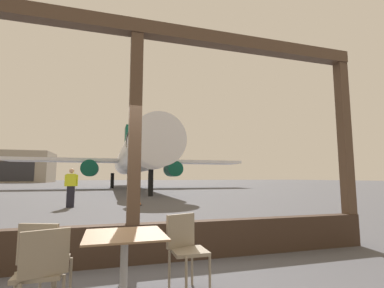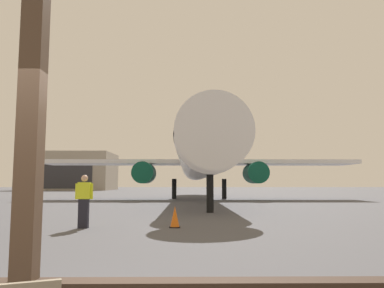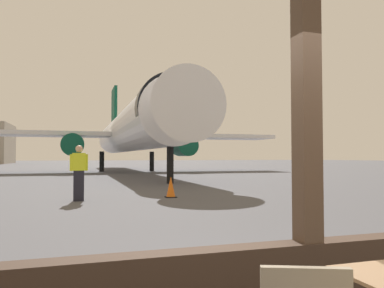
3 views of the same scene
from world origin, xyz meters
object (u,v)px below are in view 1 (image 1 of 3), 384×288
(ground_crew_worker, at_px, (71,187))
(airplane, at_px, (134,158))
(dining_table, at_px, (124,263))
(cafe_chair_window_left, at_px, (185,244))
(cafe_chair_aisle_left, at_px, (43,257))
(distant_hangar, at_px, (15,167))
(traffic_cone, at_px, (138,198))
(cafe_chair_window_right, at_px, (42,268))

(ground_crew_worker, bearing_deg, airplane, 77.90)
(dining_table, relative_size, airplane, 0.02)
(cafe_chair_window_left, distance_m, ground_crew_worker, 10.74)
(cafe_chair_window_left, height_order, airplane, airplane)
(cafe_chair_window_left, bearing_deg, cafe_chair_aisle_left, -174.48)
(dining_table, relative_size, distant_hangar, 0.04)
(ground_crew_worker, distance_m, traffic_cone, 3.06)
(dining_table, distance_m, cafe_chair_window_right, 0.78)
(cafe_chair_window_left, xyz_separation_m, cafe_chair_window_right, (-1.47, -0.48, -0.00))
(cafe_chair_window_left, height_order, cafe_chair_window_right, cafe_chair_window_left)
(airplane, distance_m, traffic_cone, 21.45)
(cafe_chair_window_left, xyz_separation_m, traffic_cone, (0.51, 10.57, -0.19))
(traffic_cone, bearing_deg, distant_hangar, 109.35)
(cafe_chair_window_left, height_order, ground_crew_worker, ground_crew_worker)
(dining_table, xyz_separation_m, cafe_chair_aisle_left, (-0.79, 0.09, 0.09))
(cafe_chair_aisle_left, distance_m, distant_hangar, 87.41)
(cafe_chair_window_left, distance_m, airplane, 31.93)
(ground_crew_worker, relative_size, distant_hangar, 0.09)
(airplane, bearing_deg, traffic_cone, -94.22)
(cafe_chair_aisle_left, height_order, ground_crew_worker, ground_crew_worker)
(dining_table, xyz_separation_m, cafe_chair_window_right, (-0.73, -0.24, 0.09))
(traffic_cone, bearing_deg, cafe_chair_window_right, -100.13)
(cafe_chair_window_right, relative_size, traffic_cone, 1.23)
(airplane, bearing_deg, dining_table, -95.01)
(airplane, bearing_deg, cafe_chair_aisle_left, -96.43)
(dining_table, relative_size, cafe_chair_window_right, 0.94)
(traffic_cone, bearing_deg, cafe_chair_window_left, -92.74)
(dining_table, height_order, cafe_chair_aisle_left, cafe_chair_aisle_left)
(cafe_chair_window_right, bearing_deg, traffic_cone, 79.87)
(ground_crew_worker, bearing_deg, cafe_chair_window_right, -84.64)
(cafe_chair_window_right, distance_m, cafe_chair_aisle_left, 0.34)
(cafe_chair_window_left, xyz_separation_m, distant_hangar, (-25.25, 83.91, 3.61))
(airplane, bearing_deg, cafe_chair_window_right, -96.27)
(dining_table, relative_size, cafe_chair_aisle_left, 0.93)
(airplane, xyz_separation_m, distant_hangar, (-27.31, 52.20, 0.45))
(dining_table, xyz_separation_m, ground_crew_worker, (-1.76, 10.68, 0.46))
(cafe_chair_aisle_left, bearing_deg, dining_table, -6.60)
(dining_table, distance_m, airplane, 32.23)
(cafe_chair_aisle_left, height_order, traffic_cone, cafe_chair_aisle_left)
(airplane, height_order, distant_hangar, airplane)
(cafe_chair_aisle_left, relative_size, traffic_cone, 1.24)
(cafe_chair_window_right, bearing_deg, distant_hangar, 105.74)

